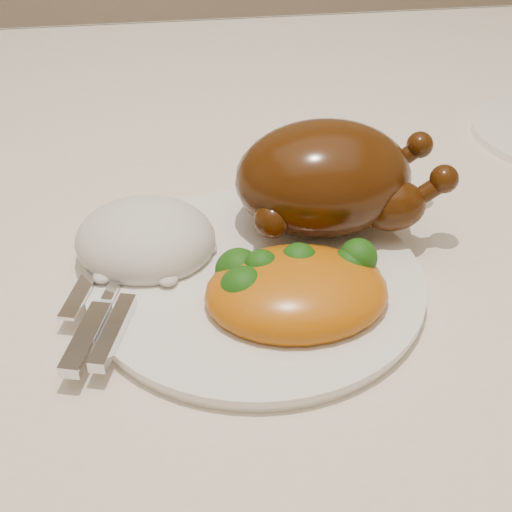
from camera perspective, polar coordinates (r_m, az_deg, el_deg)
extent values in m
cube|color=brown|center=(0.72, 0.44, 4.09)|extent=(1.60, 0.90, 0.04)
cube|color=white|center=(0.71, 0.45, 5.73)|extent=(1.72, 1.02, 0.01)
cube|color=white|center=(1.21, -3.29, 14.30)|extent=(1.72, 0.01, 0.18)
cylinder|color=white|center=(0.57, 0.00, -2.10)|extent=(0.27, 0.27, 0.01)
ellipsoid|color=#472307|center=(0.60, 5.40, 6.24)|extent=(0.15, 0.11, 0.10)
ellipsoid|color=#472307|center=(0.59, 4.59, 7.75)|extent=(0.07, 0.05, 0.04)
ellipsoid|color=#472307|center=(0.60, 10.83, 4.00)|extent=(0.06, 0.04, 0.04)
sphere|color=#472307|center=(0.60, 14.82, 5.98)|extent=(0.02, 0.02, 0.02)
ellipsoid|color=#472307|center=(0.65, 9.27, 6.83)|extent=(0.06, 0.04, 0.04)
sphere|color=#472307|center=(0.65, 12.97, 8.66)|extent=(0.02, 0.02, 0.02)
sphere|color=#472307|center=(0.57, 1.30, 2.90)|extent=(0.03, 0.03, 0.03)
sphere|color=#472307|center=(0.63, 0.29, 6.31)|extent=(0.03, 0.03, 0.03)
ellipsoid|color=silver|center=(0.59, -8.82, 1.26)|extent=(0.13, 0.13, 0.06)
ellipsoid|color=#D16C0D|center=(0.53, 3.27, -2.94)|extent=(0.14, 0.11, 0.05)
ellipsoid|color=#D16C0D|center=(0.55, 6.83, -1.85)|extent=(0.06, 0.06, 0.03)
ellipsoid|color=#0E3609|center=(0.52, -1.03, -2.62)|extent=(0.04, 0.04, 0.03)
ellipsoid|color=#0E3609|center=(0.53, 0.41, -0.90)|extent=(0.03, 0.03, 0.03)
ellipsoid|color=#0E3609|center=(0.55, -1.42, -1.25)|extent=(0.04, 0.04, 0.04)
ellipsoid|color=#0E3609|center=(0.54, 2.76, -1.69)|extent=(0.03, 0.03, 0.02)
ellipsoid|color=#0E3609|center=(0.55, 7.64, -0.68)|extent=(0.03, 0.03, 0.03)
ellipsoid|color=#0E3609|center=(0.55, 8.16, -0.13)|extent=(0.03, 0.03, 0.03)
ellipsoid|color=#0E3609|center=(0.54, 3.44, -0.46)|extent=(0.03, 0.03, 0.03)
ellipsoid|color=#0E3609|center=(0.54, 0.89, -1.69)|extent=(0.03, 0.03, 0.02)
ellipsoid|color=#0E3609|center=(0.55, 7.39, -1.38)|extent=(0.03, 0.03, 0.03)
ellipsoid|color=#0E3609|center=(0.51, 1.28, -4.58)|extent=(0.03, 0.03, 0.03)
cube|color=silver|center=(0.57, -13.03, -1.31)|extent=(0.04, 0.11, 0.00)
cube|color=silver|center=(0.51, -13.43, -6.44)|extent=(0.03, 0.07, 0.01)
cube|color=silver|center=(0.51, -11.34, -5.94)|extent=(0.03, 0.07, 0.01)
cube|color=silver|center=(0.57, -11.20, -1.08)|extent=(0.03, 0.08, 0.00)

